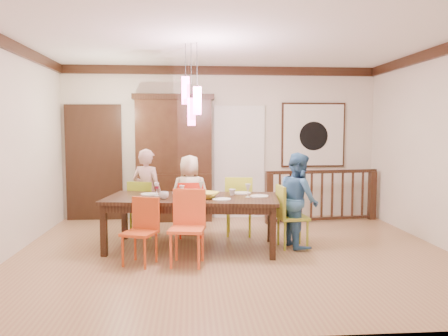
{
  "coord_description": "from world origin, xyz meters",
  "views": [
    {
      "loc": [
        -0.58,
        -5.9,
        1.7
      ],
      "look_at": [
        -0.1,
        0.41,
        1.15
      ],
      "focal_mm": 35.0,
      "sensor_mm": 36.0,
      "label": 1
    }
  ],
  "objects": [
    {
      "name": "floor",
      "position": [
        0.0,
        0.0,
        0.0
      ],
      "size": [
        6.0,
        6.0,
        0.0
      ],
      "primitive_type": "plane",
      "color": "#986949",
      "rests_on": "ground"
    },
    {
      "name": "ceiling",
      "position": [
        0.0,
        0.0,
        2.9
      ],
      "size": [
        6.0,
        6.0,
        0.0
      ],
      "primitive_type": "plane",
      "rotation": [
        3.14,
        0.0,
        0.0
      ],
      "color": "white",
      "rests_on": "wall_back"
    },
    {
      "name": "wall_back",
      "position": [
        0.0,
        2.5,
        1.45
      ],
      "size": [
        6.0,
        0.0,
        6.0
      ],
      "primitive_type": "plane",
      "rotation": [
        1.57,
        0.0,
        0.0
      ],
      "color": "beige",
      "rests_on": "floor"
    },
    {
      "name": "wall_left",
      "position": [
        -3.0,
        0.0,
        1.45
      ],
      "size": [
        0.0,
        5.0,
        5.0
      ],
      "primitive_type": "plane",
      "rotation": [
        1.57,
        0.0,
        1.57
      ],
      "color": "beige",
      "rests_on": "floor"
    },
    {
      "name": "wall_right",
      "position": [
        3.0,
        0.0,
        1.45
      ],
      "size": [
        0.0,
        5.0,
        5.0
      ],
      "primitive_type": "plane",
      "rotation": [
        1.57,
        0.0,
        -1.57
      ],
      "color": "beige",
      "rests_on": "floor"
    },
    {
      "name": "crown_molding",
      "position": [
        0.0,
        0.0,
        2.82
      ],
      "size": [
        6.0,
        5.0,
        0.16
      ],
      "primitive_type": null,
      "color": "black",
      "rests_on": "wall_back"
    },
    {
      "name": "panel_door",
      "position": [
        -2.4,
        2.45,
        1.05
      ],
      "size": [
        1.04,
        0.07,
        2.24
      ],
      "primitive_type": "cube",
      "color": "black",
      "rests_on": "wall_back"
    },
    {
      "name": "white_doorway",
      "position": [
        0.35,
        2.46,
        1.05
      ],
      "size": [
        0.97,
        0.05,
        2.22
      ],
      "primitive_type": "cube",
      "color": "silver",
      "rests_on": "wall_back"
    },
    {
      "name": "painting",
      "position": [
        1.8,
        2.46,
        1.6
      ],
      "size": [
        1.25,
        0.06,
        1.25
      ],
      "color": "black",
      "rests_on": "wall_back"
    },
    {
      "name": "pendant_cluster",
      "position": [
        -0.57,
        0.27,
        2.11
      ],
      "size": [
        0.27,
        0.21,
        1.14
      ],
      "color": "#F84A9C",
      "rests_on": "ceiling"
    },
    {
      "name": "dining_table",
      "position": [
        -0.57,
        0.27,
        0.68
      ],
      "size": [
        2.55,
        1.44,
        0.75
      ],
      "rotation": [
        0.0,
        0.0,
        -0.14
      ],
      "color": "black",
      "rests_on": "floor"
    },
    {
      "name": "chair_far_left",
      "position": [
        -1.33,
        1.09,
        0.51
      ],
      "size": [
        0.51,
        0.51,
        0.89
      ],
      "rotation": [
        0.0,
        0.0,
        2.83
      ],
      "color": "#8AA71F",
      "rests_on": "floor"
    },
    {
      "name": "chair_far_mid",
      "position": [
        -0.59,
        0.99,
        0.51
      ],
      "size": [
        0.4,
        0.4,
        0.88
      ],
      "rotation": [
        0.0,
        0.0,
        3.14
      ],
      "color": "red",
      "rests_on": "floor"
    },
    {
      "name": "chair_far_right",
      "position": [
        0.19,
        1.03,
        0.55
      ],
      "size": [
        0.49,
        0.49,
        0.96
      ],
      "rotation": [
        0.0,
        0.0,
        3.0
      ],
      "color": "#B2C62A",
      "rests_on": "floor"
    },
    {
      "name": "chair_near_left",
      "position": [
        -1.23,
        -0.45,
        0.48
      ],
      "size": [
        0.49,
        0.49,
        0.84
      ],
      "rotation": [
        0.0,
        0.0,
        -0.39
      ],
      "color": "#BD461A",
      "rests_on": "floor"
    },
    {
      "name": "chair_near_mid",
      "position": [
        -0.64,
        -0.5,
        0.54
      ],
      "size": [
        0.49,
        0.49,
        0.94
      ],
      "rotation": [
        0.0,
        0.0,
        -0.16
      ],
      "color": "#EA5829",
      "rests_on": "floor"
    },
    {
      "name": "chair_end_right",
      "position": [
        0.88,
        0.22,
        0.52
      ],
      "size": [
        0.44,
        0.44,
        0.9
      ],
      "rotation": [
        0.0,
        0.0,
        1.65
      ],
      "color": "#949F28",
      "rests_on": "floor"
    },
    {
      "name": "china_hutch",
      "position": [
        -0.9,
        2.3,
        1.18
      ],
      "size": [
        1.49,
        0.46,
        2.35
      ],
      "color": "black",
      "rests_on": "floor"
    },
    {
      "name": "balustrade",
      "position": [
        1.84,
        1.95,
        0.5
      ],
      "size": [
        2.18,
        0.35,
        0.96
      ],
      "rotation": [
        0.0,
        0.0,
        0.12
      ],
      "color": "black",
      "rests_on": "floor"
    },
    {
      "name": "person_far_left",
      "position": [
        -1.29,
        1.12,
        0.7
      ],
      "size": [
        0.6,
        0.52,
        1.4
      ],
      "primitive_type": "imported",
      "rotation": [
        0.0,
        0.0,
        2.71
      ],
      "color": "#D0A49E",
      "rests_on": "floor"
    },
    {
      "name": "person_far_mid",
      "position": [
        -0.6,
        1.17,
        0.65
      ],
      "size": [
        0.64,
        0.43,
        1.3
      ],
      "primitive_type": "imported",
      "rotation": [
        0.0,
        0.0,
        3.12
      ],
      "color": "beige",
      "rests_on": "floor"
    },
    {
      "name": "person_end_right",
      "position": [
        0.98,
        0.27,
        0.69
      ],
      "size": [
        0.62,
        0.74,
        1.38
      ],
      "primitive_type": "imported",
      "rotation": [
        0.0,
        0.0,
        1.74
      ],
      "color": "#38689E",
      "rests_on": "floor"
    },
    {
      "name": "serving_bowl",
      "position": [
        -0.37,
        0.13,
        0.79
      ],
      "size": [
        0.45,
        0.45,
        0.08
      ],
      "primitive_type": "imported",
      "rotation": [
        0.0,
        0.0,
        -0.41
      ],
      "color": "gold",
      "rests_on": "dining_table"
    },
    {
      "name": "small_bowl",
      "position": [
        -0.77,
        0.37,
        0.78
      ],
      "size": [
        0.22,
        0.22,
        0.06
      ],
      "primitive_type": "imported",
      "rotation": [
        0.0,
        0.0,
        -0.29
      ],
      "color": "white",
      "rests_on": "dining_table"
    },
    {
      "name": "cup_left",
      "position": [
        -0.96,
        0.09,
        0.8
      ],
      "size": [
        0.13,
        0.13,
        0.1
      ],
      "primitive_type": "imported",
      "rotation": [
        0.0,
        0.0,
        -0.02
      ],
      "color": "silver",
      "rests_on": "dining_table"
    },
    {
      "name": "cup_right",
      "position": [
        0.02,
        0.36,
        0.8
      ],
      "size": [
        0.11,
        0.11,
        0.09
      ],
      "primitive_type": "imported",
      "rotation": [
        0.0,
        0.0,
        0.16
      ],
      "color": "silver",
      "rests_on": "dining_table"
    },
    {
      "name": "plate_far_left",
      "position": [
        -1.19,
        0.51,
        0.76
      ],
      "size": [
        0.26,
        0.26,
        0.01
      ],
      "primitive_type": "cylinder",
      "color": "white",
      "rests_on": "dining_table"
    },
    {
      "name": "plate_far_mid",
      "position": [
        -0.52,
        0.6,
        0.76
      ],
      "size": [
        0.26,
        0.26,
        0.01
      ],
      "primitive_type": "cylinder",
      "color": "white",
      "rests_on": "dining_table"
    },
    {
      "name": "plate_far_right",
      "position": [
        0.18,
        0.54,
        0.76
      ],
      "size": [
        0.26,
        0.26,
        0.01
      ],
      "primitive_type": "cylinder",
      "color": "white",
      "rests_on": "dining_table"
    },
    {
      "name": "plate_near_left",
      "position": [
        -1.24,
        -0.05,
        0.76
      ],
      "size": [
        0.26,
        0.26,
        0.01
      ],
      "primitive_type": "cylinder",
      "color": "white",
      "rests_on": "dining_table"
    },
    {
      "name": "plate_near_mid",
      "position": [
        -0.17,
        -0.04,
        0.76
      ],
      "size": [
        0.26,
        0.26,
        0.01
      ],
      "primitive_type": "cylinder",
      "color": "white",
      "rests_on": "dining_table"
    },
    {
      "name": "plate_end_right",
      "position": [
        0.39,
        0.21,
        0.76
      ],
      "size": [
        0.26,
        0.26,
        0.01
      ],
      "primitive_type": "cylinder",
      "color": "white",
      "rests_on": "dining_table"
    },
    {
      "name": "wine_glass_a",
      "position": [
        -1.08,
        0.38,
        0.84
      ],
      "size": [
        0.08,
        0.08,
        0.19
      ],
      "primitive_type": null,
      "color": "#590C19",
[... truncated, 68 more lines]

